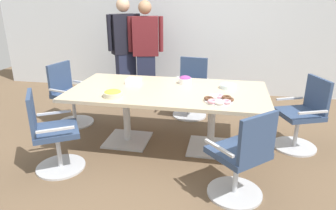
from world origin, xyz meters
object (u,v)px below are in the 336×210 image
object	(u,v)px
office_chair_2	(70,97)
office_chair_0	(302,118)
office_chair_3	(51,136)
donut_platter	(219,100)
snack_bowl_chips_yellow	(113,93)
office_chair_1	(191,91)
plate_stack	(228,86)
office_chair_4	(242,160)
snack_bowl_candy_mix	(185,80)
person_standing_1	(146,51)
person_standing_0	(125,49)
conference_table	(168,99)
napkin_pile	(134,81)

from	to	relation	value
office_chair_2	office_chair_0	bearing A→B (deg)	101.45
office_chair_3	donut_platter	size ratio (longest dim) A/B	2.79
snack_bowl_chips_yellow	donut_platter	bearing A→B (deg)	2.96
office_chair_1	plate_stack	size ratio (longest dim) A/B	4.48
office_chair_4	plate_stack	size ratio (longest dim) A/B	4.48
plate_stack	donut_platter	bearing A→B (deg)	-100.29
office_chair_2	snack_bowl_chips_yellow	bearing A→B (deg)	65.71
office_chair_1	snack_bowl_candy_mix	size ratio (longest dim) A/B	5.34
person_standing_1	office_chair_0	bearing A→B (deg)	136.80
office_chair_0	plate_stack	distance (m)	1.00
office_chair_4	person_standing_1	bearing A→B (deg)	78.07
office_chair_4	snack_bowl_candy_mix	distance (m)	1.50
office_chair_0	snack_bowl_chips_yellow	xyz separation A→B (m)	(-2.23, -0.63, 0.38)
office_chair_3	person_standing_0	xyz separation A→B (m)	(0.03, 2.47, 0.53)
conference_table	office_chair_2	xyz separation A→B (m)	(-1.57, 0.43, -0.22)
office_chair_2	person_standing_1	xyz separation A→B (m)	(0.85, 1.22, 0.51)
office_chair_2	napkin_pile	distance (m)	1.15
snack_bowl_candy_mix	office_chair_4	bearing A→B (deg)	-60.33
conference_table	person_standing_1	xyz separation A→B (m)	(-0.71, 1.65, 0.29)
office_chair_3	person_standing_0	distance (m)	2.53
person_standing_1	snack_bowl_candy_mix	world-z (taller)	person_standing_1
person_standing_0	snack_bowl_chips_yellow	distance (m)	2.10
office_chair_1	conference_table	bearing A→B (deg)	89.07
conference_table	office_chair_0	size ratio (longest dim) A/B	2.64
office_chair_4	plate_stack	distance (m)	1.21
snack_bowl_candy_mix	napkin_pile	world-z (taller)	snack_bowl_candy_mix
office_chair_1	snack_bowl_chips_yellow	bearing A→B (deg)	70.93
office_chair_2	snack_bowl_chips_yellow	distance (m)	1.34
office_chair_1	snack_bowl_chips_yellow	size ratio (longest dim) A/B	4.15
office_chair_4	donut_platter	distance (m)	0.77
person_standing_0	plate_stack	xyz separation A→B (m)	(1.82, -1.45, -0.16)
office_chair_3	office_chair_4	distance (m)	2.02
conference_table	snack_bowl_candy_mix	world-z (taller)	snack_bowl_candy_mix
office_chair_2	plate_stack	world-z (taller)	office_chair_2
conference_table	snack_bowl_candy_mix	bearing A→B (deg)	61.97
conference_table	napkin_pile	xyz separation A→B (m)	(-0.50, 0.21, 0.15)
conference_table	office_chair_2	distance (m)	1.64
office_chair_3	office_chair_4	world-z (taller)	same
office_chair_2	conference_table	bearing A→B (deg)	89.32
office_chair_2	donut_platter	world-z (taller)	office_chair_2
office_chair_1	office_chair_3	size ratio (longest dim) A/B	1.00
office_chair_0	plate_stack	bearing A→B (deg)	71.22
office_chair_1	office_chair_2	world-z (taller)	same
office_chair_3	snack_bowl_candy_mix	world-z (taller)	office_chair_3
office_chair_4	plate_stack	xyz separation A→B (m)	(-0.16, 1.15, 0.37)
conference_table	office_chair_3	world-z (taller)	office_chair_3
office_chair_0	office_chair_1	distance (m)	1.72
person_standing_0	conference_table	bearing A→B (deg)	84.22
person_standing_1	snack_bowl_chips_yellow	xyz separation A→B (m)	(0.14, -2.02, -0.13)
office_chair_1	snack_bowl_chips_yellow	distance (m)	1.69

